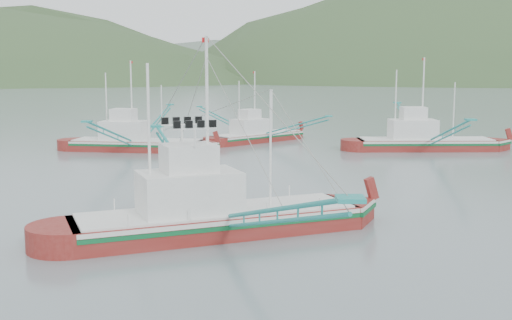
{
  "coord_description": "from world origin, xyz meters",
  "views": [
    {
      "loc": [
        0.27,
        -40.05,
        9.93
      ],
      "look_at": [
        0.0,
        6.0,
        3.2
      ],
      "focal_mm": 45.0,
      "sensor_mm": 36.0,
      "label": 1
    }
  ],
  "objects_px": {
    "bg_boat_far": "(257,125)",
    "bg_boat_left": "(135,135)",
    "bg_boat_right": "(424,137)",
    "main_boat": "(215,192)"
  },
  "relations": [
    {
      "from": "main_boat",
      "to": "bg_boat_right",
      "type": "xyz_separation_m",
      "value": [
        22.33,
        39.13,
        -0.92
      ]
    },
    {
      "from": "bg_boat_far",
      "to": "bg_boat_left",
      "type": "distance_m",
      "value": 17.2
    },
    {
      "from": "bg_boat_far",
      "to": "main_boat",
      "type": "bearing_deg",
      "value": -135.9
    },
    {
      "from": "bg_boat_far",
      "to": "bg_boat_right",
      "type": "distance_m",
      "value": 21.79
    },
    {
      "from": "bg_boat_right",
      "to": "bg_boat_left",
      "type": "height_order",
      "value": "bg_boat_right"
    },
    {
      "from": "main_boat",
      "to": "bg_boat_far",
      "type": "xyz_separation_m",
      "value": [
        2.27,
        47.63,
        -0.39
      ]
    },
    {
      "from": "bg_boat_left",
      "to": "bg_boat_right",
      "type": "bearing_deg",
      "value": 9.99
    },
    {
      "from": "bg_boat_right",
      "to": "bg_boat_left",
      "type": "distance_m",
      "value": 34.46
    },
    {
      "from": "bg_boat_right",
      "to": "bg_boat_left",
      "type": "bearing_deg",
      "value": 179.87
    },
    {
      "from": "main_boat",
      "to": "bg_boat_far",
      "type": "bearing_deg",
      "value": 65.2
    }
  ]
}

